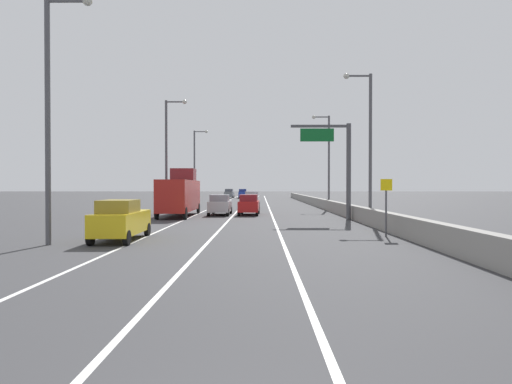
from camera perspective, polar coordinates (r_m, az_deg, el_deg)
name	(u,v)px	position (r m, az deg, el deg)	size (l,w,h in m)	color
ground_plane	(257,203)	(67.27, 0.19, -1.49)	(320.00, 320.00, 0.00)	#38383A
lane_stripe_left	(216,206)	(58.58, -5.26, -1.82)	(0.16, 130.00, 0.00)	silver
lane_stripe_center	(242,206)	(58.33, -1.84, -1.83)	(0.16, 130.00, 0.00)	silver
lane_stripe_right	(268,206)	(58.28, 1.61, -1.83)	(0.16, 130.00, 0.00)	silver
jersey_barrier_right	(336,207)	(43.90, 10.37, -1.97)	(0.60, 120.00, 1.10)	gray
overhead_sign_gantry	(339,159)	(34.74, 10.75, 4.21)	(4.68, 0.36, 7.50)	#47474C
speed_advisory_sign	(386,203)	(23.86, 16.56, -1.35)	(0.60, 0.11, 3.00)	#4C4C51
lamp_post_right_second	(367,137)	(33.98, 14.25, 6.93)	(2.14, 0.44, 11.07)	#4C4C51
lamp_post_right_third	(327,155)	(52.92, 9.20, 4.72)	(2.14, 0.44, 11.07)	#4C4C51
lamp_post_left_near	(53,104)	(21.85, -24.89, 10.37)	(2.14, 0.44, 11.07)	#4C4C51
lamp_post_left_mid	(169,149)	(43.78, -11.28, 5.55)	(2.14, 0.44, 11.07)	#4C4C51
lamp_post_left_far	(196,162)	(66.75, -7.81, 3.89)	(2.14, 0.44, 11.07)	#4C4C51
car_blue_0	(243,194)	(95.52, -1.74, -0.22)	(1.95, 4.32, 2.05)	#1E389E
car_yellow_1	(121,220)	(22.24, -17.15, -3.51)	(1.94, 4.83, 1.97)	gold
car_white_2	(252,200)	(52.92, -0.52, -1.01)	(1.87, 4.56, 2.03)	white
car_silver_3	(220,205)	(40.17, -4.69, -1.67)	(1.92, 4.78, 1.86)	#B7B7BC
car_gray_4	(229,194)	(97.09, -3.49, -0.20)	(2.01, 4.83, 2.07)	slate
car_red_5	(249,205)	(40.19, -0.91, -1.66)	(1.95, 4.56, 1.87)	red
box_truck	(180,194)	(39.17, -9.86, -0.25)	(2.57, 9.43, 4.26)	#A51E19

